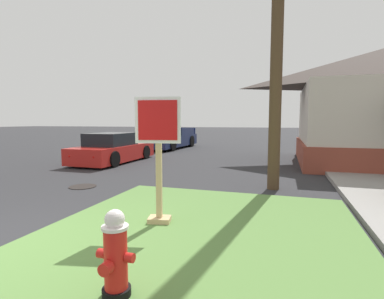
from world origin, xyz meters
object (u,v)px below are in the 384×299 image
object	(u,v)px
parked_sedan_red	(113,149)
pickup_truck_navy	(168,139)
stop_sign	(159,163)
fire_hydrant	(115,256)
manhole_cover	(83,187)

from	to	relation	value
parked_sedan_red	pickup_truck_navy	size ratio (longest dim) A/B	0.80
stop_sign	fire_hydrant	bearing A→B (deg)	-77.55
stop_sign	parked_sedan_red	bearing A→B (deg)	127.50
fire_hydrant	manhole_cover	xyz separation A→B (m)	(-3.60, 4.13, -0.47)
manhole_cover	parked_sedan_red	size ratio (longest dim) A/B	0.16
parked_sedan_red	pickup_truck_navy	world-z (taller)	pickup_truck_navy
fire_hydrant	stop_sign	bearing A→B (deg)	102.45
fire_hydrant	manhole_cover	distance (m)	5.50
pickup_truck_navy	stop_sign	bearing A→B (deg)	-68.39
stop_sign	parked_sedan_red	world-z (taller)	stop_sign
parked_sedan_red	pickup_truck_navy	bearing A→B (deg)	91.49
manhole_cover	pickup_truck_navy	bearing A→B (deg)	100.49
fire_hydrant	manhole_cover	bearing A→B (deg)	131.09
fire_hydrant	stop_sign	xyz separation A→B (m)	(-0.44, 2.01, 0.60)
parked_sedan_red	manhole_cover	bearing A→B (deg)	-67.16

